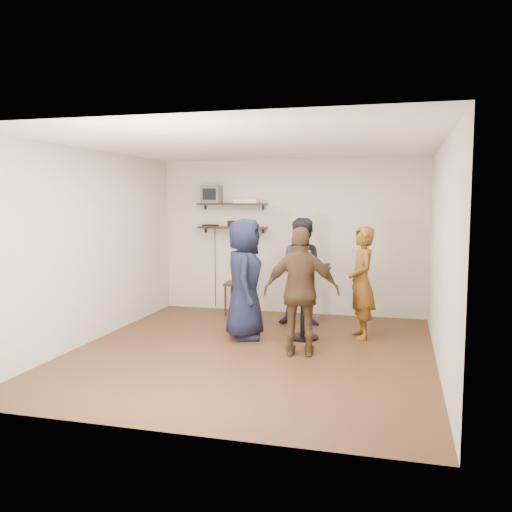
# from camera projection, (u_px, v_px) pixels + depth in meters

# --- Properties ---
(room) EXTENTS (4.58, 5.08, 2.68)m
(room) POSITION_uv_depth(u_px,v_px,m) (252.00, 250.00, 6.76)
(room) COLOR #432215
(room) RESTS_ON ground
(shelf_upper) EXTENTS (1.20, 0.25, 0.04)m
(shelf_upper) POSITION_uv_depth(u_px,v_px,m) (232.00, 204.00, 9.24)
(shelf_upper) COLOR black
(shelf_upper) RESTS_ON room
(shelf_lower) EXTENTS (1.20, 0.25, 0.04)m
(shelf_lower) POSITION_uv_depth(u_px,v_px,m) (232.00, 228.00, 9.28)
(shelf_lower) COLOR black
(shelf_lower) RESTS_ON room
(crt_monitor) EXTENTS (0.32, 0.30, 0.30)m
(crt_monitor) POSITION_uv_depth(u_px,v_px,m) (212.00, 194.00, 9.31)
(crt_monitor) COLOR #59595B
(crt_monitor) RESTS_ON shelf_upper
(dvd_deck) EXTENTS (0.40, 0.24, 0.06)m
(dvd_deck) POSITION_uv_depth(u_px,v_px,m) (247.00, 201.00, 9.17)
(dvd_deck) COLOR silver
(dvd_deck) RESTS_ON shelf_upper
(radio) EXTENTS (0.22, 0.10, 0.10)m
(radio) POSITION_uv_depth(u_px,v_px,m) (234.00, 224.00, 9.27)
(radio) COLOR black
(radio) RESTS_ON shelf_lower
(power_strip) EXTENTS (0.30, 0.05, 0.03)m
(power_strip) POSITION_uv_depth(u_px,v_px,m) (210.00, 225.00, 9.43)
(power_strip) COLOR black
(power_strip) RESTS_ON shelf_lower
(side_table) EXTENTS (0.50, 0.50, 0.54)m
(side_table) POSITION_uv_depth(u_px,v_px,m) (239.00, 288.00, 9.10)
(side_table) COLOR black
(side_table) RESTS_ON room
(vase_lilies) EXTENTS (0.20, 0.21, 1.04)m
(vase_lilies) POSITION_uv_depth(u_px,v_px,m) (239.00, 263.00, 9.06)
(vase_lilies) COLOR silver
(vase_lilies) RESTS_ON side_table
(drinks_table) EXTENTS (0.56, 0.56, 1.03)m
(drinks_table) POSITION_uv_depth(u_px,v_px,m) (303.00, 292.00, 7.48)
(drinks_table) COLOR black
(drinks_table) RESTS_ON room
(wine_glass_fl) EXTENTS (0.07, 0.07, 0.21)m
(wine_glass_fl) POSITION_uv_depth(u_px,v_px,m) (299.00, 255.00, 7.42)
(wine_glass_fl) COLOR silver
(wine_glass_fl) RESTS_ON drinks_table
(wine_glass_fr) EXTENTS (0.07, 0.07, 0.21)m
(wine_glass_fr) POSITION_uv_depth(u_px,v_px,m) (308.00, 256.00, 7.38)
(wine_glass_fr) COLOR silver
(wine_glass_fr) RESTS_ON drinks_table
(wine_glass_bl) EXTENTS (0.07, 0.07, 0.21)m
(wine_glass_bl) POSITION_uv_depth(u_px,v_px,m) (304.00, 255.00, 7.49)
(wine_glass_bl) COLOR silver
(wine_glass_bl) RESTS_ON drinks_table
(wine_glass_br) EXTENTS (0.07, 0.07, 0.21)m
(wine_glass_br) POSITION_uv_depth(u_px,v_px,m) (307.00, 255.00, 7.43)
(wine_glass_br) COLOR silver
(wine_glass_br) RESTS_ON drinks_table
(person_plaid) EXTENTS (0.53, 0.66, 1.56)m
(person_plaid) POSITION_uv_depth(u_px,v_px,m) (362.00, 283.00, 7.50)
(person_plaid) COLOR #B12914
(person_plaid) RESTS_ON room
(person_dark) EXTENTS (0.89, 0.74, 1.65)m
(person_dark) POSITION_uv_depth(u_px,v_px,m) (305.00, 272.00, 8.26)
(person_dark) COLOR black
(person_dark) RESTS_ON room
(person_navy) EXTENTS (0.70, 0.91, 1.67)m
(person_navy) POSITION_uv_depth(u_px,v_px,m) (245.00, 279.00, 7.49)
(person_navy) COLOR black
(person_navy) RESTS_ON room
(person_brown) EXTENTS (0.98, 0.52, 1.60)m
(person_brown) POSITION_uv_depth(u_px,v_px,m) (301.00, 292.00, 6.66)
(person_brown) COLOR #49321F
(person_brown) RESTS_ON room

